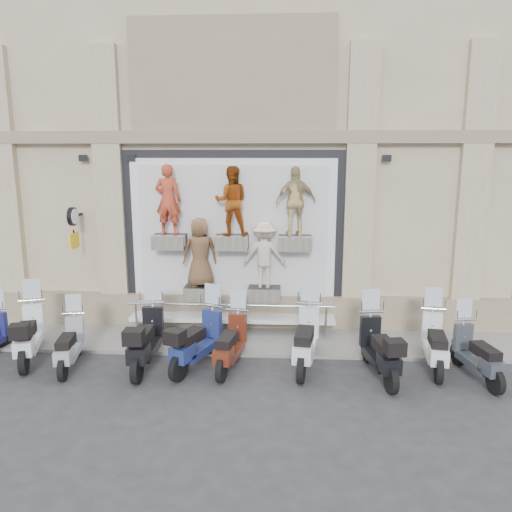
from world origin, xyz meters
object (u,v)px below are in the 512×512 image
Objects in this scene: scooter_e at (197,330)px; clock_sign_bracket at (73,222)px; scooter_j at (478,344)px; scooter_c at (69,335)px; scooter_f at (231,333)px; guard_rail at (230,322)px; scooter_d at (146,328)px; scooter_g at (306,329)px; scooter_i at (436,332)px; scooter_h at (380,338)px; scooter_b at (28,324)px.

clock_sign_bracket is at bearing 170.77° from scooter_e.
scooter_c is at bearing 168.82° from scooter_j.
scooter_j is at bearing 6.88° from scooter_f.
scooter_f is at bearing -83.15° from guard_rail.
scooter_g is at bearing 2.18° from scooter_d.
scooter_i reaches higher than guard_rail.
scooter_c is 3.41m from scooter_f.
clock_sign_bracket reaches higher than scooter_i.
guard_rail is at bearing 172.12° from scooter_i.
scooter_i is (4.47, -1.34, 0.34)m from guard_rail.
scooter_h is 1.32m from scooter_i.
scooter_b reaches higher than scooter_i.
scooter_i is 1.07× the size of scooter_j.
guard_rail is at bearing 149.89° from scooter_g.
scooter_b is 7.49m from scooter_h.
scooter_d is 1.01× the size of scooter_g.
scooter_g is at bearing -169.66° from scooter_i.
scooter_b reaches higher than scooter_h.
scooter_d reaches higher than scooter_c.
guard_rail is 2.84× the size of scooter_c.
clock_sign_bracket is at bearing 61.82° from scooter_b.
scooter_h is 1.94m from scooter_j.
scooter_b is at bearing -170.77° from scooter_i.
scooter_d is at bearing -168.74° from scooter_i.
scooter_c is at bearing -151.76° from guard_rail.
scooter_b is 1.05× the size of scooter_i.
scooter_j is at bearing -13.95° from clock_sign_bracket.
scooter_g is 1.15× the size of scooter_j.
scooter_c is 0.94× the size of scooter_f.
scooter_b is 0.96× the size of scooter_d.
scooter_j is (6.77, -0.18, -0.12)m from scooter_d.
guard_rail is at bearing 43.87° from scooter_d.
scooter_e reaches higher than scooter_j.
scooter_i is (6.07, 0.27, -0.07)m from scooter_d.
scooter_f reaches higher than guard_rail.
scooter_g reaches higher than guard_rail.
scooter_f is at bearing -19.30° from scooter_b.
scooter_d reaches higher than scooter_j.
clock_sign_bracket is 8.79m from scooter_i.
guard_rail is 2.49× the size of scooter_h.
clock_sign_bracket is 0.49× the size of scooter_b.
scooter_b is at bearing 168.82° from scooter_h.
clock_sign_bracket is at bearing 170.18° from scooter_g.
scooter_d reaches higher than scooter_g.
scooter_e is (2.70, 0.18, 0.11)m from scooter_c.
clock_sign_bracket is at bearing 154.17° from scooter_h.
clock_sign_bracket reaches higher than scooter_c.
scooter_f is 1.59m from scooter_g.
scooter_f is at bearing -26.27° from clock_sign_bracket.
scooter_i is at bearing 10.11° from scooter_g.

